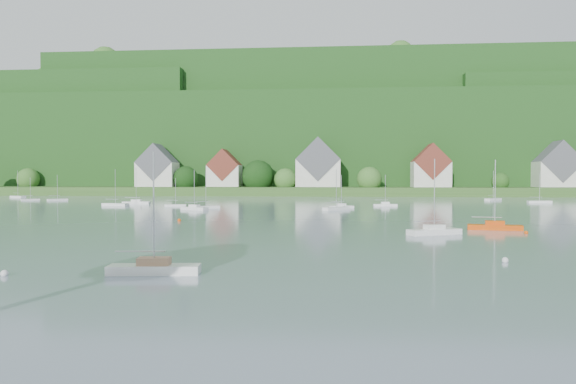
{
  "coord_description": "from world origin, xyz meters",
  "views": [
    {
      "loc": [
        11.52,
        -15.64,
        6.35
      ],
      "look_at": [
        3.66,
        75.0,
        4.0
      ],
      "focal_mm": 34.75,
      "sensor_mm": 36.0,
      "label": 1
    }
  ],
  "objects": [
    {
      "name": "far_shore_strip",
      "position": [
        0.0,
        200.0,
        1.5
      ],
      "size": [
        600.0,
        60.0,
        3.0
      ],
      "primitive_type": "cube",
      "color": "#325921",
      "rests_on": "ground"
    },
    {
      "name": "forested_ridge",
      "position": [
        0.39,
        268.57,
        22.89
      ],
      "size": [
        620.0,
        181.22,
        69.89
      ],
      "color": "#164014",
      "rests_on": "ground"
    },
    {
      "name": "village_building_0",
      "position": [
        -55.0,
        187.0,
        9.51
      ],
      "size": [
        14.0,
        10.4,
        16.0
      ],
      "color": "silver",
      "rests_on": "far_shore_strip"
    },
    {
      "name": "village_building_1",
      "position": [
        -30.0,
        189.0,
        8.75
      ],
      "size": [
        12.0,
        9.36,
        14.0
      ],
      "color": "silver",
      "rests_on": "far_shore_strip"
    },
    {
      "name": "village_building_2",
      "position": [
        5.0,
        188.0,
        10.27
      ],
      "size": [
        16.0,
        11.44,
        18.0
      ],
      "color": "silver",
      "rests_on": "far_shore_strip"
    },
    {
      "name": "village_building_3",
      "position": [
        45.0,
        186.0,
        9.43
      ],
      "size": [
        13.0,
        10.4,
        15.5
      ],
      "color": "silver",
      "rests_on": "far_shore_strip"
    },
    {
      "name": "village_building_4",
      "position": [
        90.0,
        190.0,
        9.59
      ],
      "size": [
        15.0,
        10.4,
        16.5
      ],
      "color": "silver",
      "rests_on": "far_shore_strip"
    },
    {
      "name": "near_sailboat_2",
      "position": [
        -0.43,
        19.96,
        0.44
      ],
      "size": [
        6.12,
        2.29,
        8.07
      ],
      "rotation": [
        0.0,
        0.0,
        0.11
      ],
      "color": "white",
      "rests_on": "ground"
    },
    {
      "name": "near_sailboat_3",
      "position": [
        22.41,
        47.38,
        0.45
      ],
      "size": [
        6.38,
        4.3,
        8.43
      ],
      "rotation": [
        0.0,
        0.0,
        0.45
      ],
      "color": "white",
      "rests_on": "ground"
    },
    {
      "name": "near_sailboat_5",
      "position": [
        30.71,
        53.67,
        0.45
      ],
      "size": [
        6.53,
        2.97,
        8.52
      ],
      "rotation": [
        0.0,
        0.0,
        -0.2
      ],
      "color": "#CE4308",
      "rests_on": "ground"
    },
    {
      "name": "mooring_buoy_1",
      "position": [
        -9.87,
        18.49,
        0.0
      ],
      "size": [
        0.49,
        0.49,
        0.49
      ],
      "primitive_type": "sphere",
      "color": "silver",
      "rests_on": "ground"
    },
    {
      "name": "mooring_buoy_2",
      "position": [
        32.92,
        49.18,
        0.0
      ],
      "size": [
        0.46,
        0.46,
        0.46
      ],
      "primitive_type": "sphere",
      "color": "#EF4E09",
      "rests_on": "ground"
    },
    {
      "name": "mooring_buoy_3",
      "position": [
        -11.24,
        63.49,
        0.0
      ],
      "size": [
        0.5,
        0.5,
        0.5
      ],
      "primitive_type": "sphere",
      "color": "#EF4E09",
      "rests_on": "ground"
    },
    {
      "name": "mooring_buoy_4",
      "position": [
        24.17,
        27.24,
        0.0
      ],
      "size": [
        0.49,
        0.49,
        0.49
      ],
      "primitive_type": "sphere",
      "color": "silver",
      "rests_on": "ground"
    },
    {
      "name": "far_sailboat_cluster",
      "position": [
        2.83,
        117.29,
        0.37
      ],
      "size": [
        198.15,
        73.87,
        8.71
      ],
      "color": "white",
      "rests_on": "ground"
    }
  ]
}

